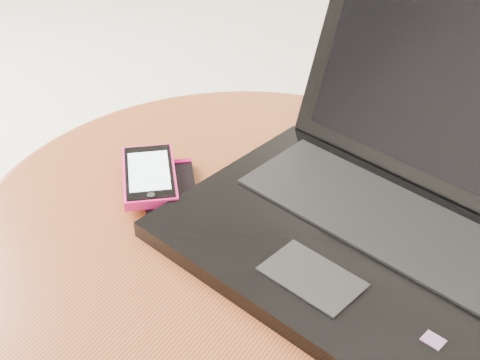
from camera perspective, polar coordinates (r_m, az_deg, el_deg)
The scene contains 4 objects.
table at distance 0.88m, azimuth 0.42°, elevation -9.14°, with size 0.64×0.64×0.51m.
laptop at distance 0.79m, azimuth 11.31°, elevation -1.70°, with size 0.44×0.42×0.25m.
phone_black at distance 0.86m, azimuth -5.51°, elevation -0.86°, with size 0.12×0.13×0.01m.
phone_pink at distance 0.87m, azimuth -7.14°, elevation 0.37°, with size 0.12×0.13×0.01m.
Camera 1 is at (0.37, -0.53, 1.03)m, focal length 54.34 mm.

